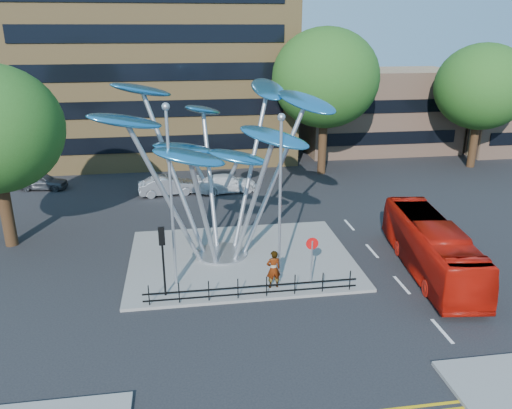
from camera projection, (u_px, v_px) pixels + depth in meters
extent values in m
plane|color=black|center=(281.00, 318.00, 21.82)|extent=(120.00, 120.00, 0.00)
cube|color=slate|center=(241.00, 258.00, 27.24)|extent=(12.00, 9.00, 0.15)
cube|color=tan|center=(378.00, 110.00, 50.67)|extent=(15.00, 8.00, 8.00)
cylinder|color=black|center=(323.00, 141.00, 42.47)|extent=(0.70, 0.70, 5.72)
ellipsoid|color=#1D4313|center=(325.00, 78.00, 40.72)|extent=(8.80, 8.80, 8.10)
cylinder|color=black|center=(5.00, 206.00, 28.34)|extent=(0.70, 0.70, 4.84)
cylinder|color=black|center=(474.00, 139.00, 44.56)|extent=(0.70, 0.70, 5.06)
ellipsoid|color=#1D4313|center=(482.00, 87.00, 43.01)|extent=(8.00, 8.00, 7.36)
cylinder|color=#9EA0A5|center=(222.00, 254.00, 27.52)|extent=(2.80, 2.80, 0.12)
cylinder|color=#9EA0A5|center=(198.00, 192.00, 25.50)|extent=(0.24, 0.24, 7.80)
ellipsoid|color=teal|center=(125.00, 121.00, 22.80)|extent=(3.92, 2.95, 1.39)
cylinder|color=#9EA0A5|center=(215.00, 207.00, 25.47)|extent=(0.24, 0.24, 6.40)
ellipsoid|color=teal|center=(189.00, 157.00, 22.18)|extent=(3.47, 1.78, 1.31)
cylinder|color=#9EA0A5|center=(233.00, 199.00, 25.70)|extent=(0.24, 0.24, 7.00)
ellipsoid|color=teal|center=(274.00, 137.00, 23.29)|extent=(3.81, 3.11, 1.36)
cylinder|color=#9EA0A5|center=(243.00, 183.00, 26.33)|extent=(0.24, 0.24, 8.20)
ellipsoid|color=teal|center=(306.00, 102.00, 25.80)|extent=(3.52, 4.06, 1.44)
cylinder|color=#9EA0A5|center=(233.00, 175.00, 27.04)|extent=(0.24, 0.24, 8.60)
ellipsoid|color=teal|center=(268.00, 89.00, 27.77)|extent=(2.21, 3.79, 1.39)
cylinder|color=#9EA0A5|center=(215.00, 185.00, 27.20)|extent=(0.24, 0.24, 7.40)
ellipsoid|color=teal|center=(203.00, 110.00, 28.32)|extent=(3.02, 3.71, 1.34)
cylinder|color=#9EA0A5|center=(201.00, 177.00, 26.29)|extent=(0.24, 0.24, 8.80)
ellipsoid|color=teal|center=(142.00, 90.00, 25.72)|extent=(3.88, 3.60, 1.42)
ellipsoid|color=teal|center=(184.00, 149.00, 25.45)|extent=(3.40, 1.96, 1.13)
ellipsoid|color=teal|center=(238.00, 157.00, 25.41)|extent=(3.39, 2.16, 1.11)
cylinder|color=#9EA0A5|center=(171.00, 202.00, 22.96)|extent=(0.14, 0.14, 8.50)
sphere|color=#9EA0A5|center=(166.00, 107.00, 21.49)|extent=(0.36, 0.36, 0.36)
cylinder|color=#9EA0A5|center=(280.00, 205.00, 23.29)|extent=(0.14, 0.14, 8.00)
sphere|color=#9EA0A5|center=(281.00, 117.00, 21.90)|extent=(0.36, 0.36, 0.36)
cylinder|color=black|center=(164.00, 264.00, 22.85)|extent=(0.10, 0.10, 3.20)
cube|color=black|center=(162.00, 236.00, 22.38)|extent=(0.28, 0.18, 0.85)
sphere|color=#FF0C0C|center=(161.00, 230.00, 22.29)|extent=(0.18, 0.18, 0.18)
cylinder|color=#9EA0A5|center=(312.00, 263.00, 23.99)|extent=(0.08, 0.08, 2.30)
cylinder|color=red|center=(312.00, 244.00, 23.68)|extent=(0.60, 0.04, 0.60)
cube|color=white|center=(312.00, 243.00, 23.70)|extent=(0.42, 0.03, 0.10)
cylinder|color=black|center=(149.00, 295.00, 22.38)|extent=(0.05, 0.05, 1.00)
cylinder|color=black|center=(179.00, 293.00, 22.57)|extent=(0.05, 0.05, 1.00)
cylinder|color=black|center=(209.00, 291.00, 22.76)|extent=(0.05, 0.05, 1.00)
cylinder|color=black|center=(238.00, 289.00, 22.95)|extent=(0.05, 0.05, 1.00)
cylinder|color=black|center=(267.00, 286.00, 23.14)|extent=(0.05, 0.05, 1.00)
cylinder|color=black|center=(295.00, 284.00, 23.33)|extent=(0.05, 0.05, 1.00)
cylinder|color=black|center=(323.00, 282.00, 23.52)|extent=(0.05, 0.05, 1.00)
cylinder|color=black|center=(350.00, 280.00, 23.71)|extent=(0.05, 0.05, 1.00)
cube|color=black|center=(252.00, 287.00, 23.03)|extent=(10.00, 0.06, 0.06)
cube|color=black|center=(252.00, 293.00, 23.14)|extent=(10.00, 0.06, 0.06)
imported|color=#B71308|center=(431.00, 247.00, 25.58)|extent=(3.48, 10.01, 2.73)
imported|color=gray|center=(273.00, 269.00, 23.79)|extent=(0.75, 0.54, 1.92)
imported|color=#42444A|center=(42.00, 181.00, 38.88)|extent=(3.92, 2.08, 1.27)
imported|color=#A0A2A7|center=(168.00, 186.00, 37.62)|extent=(4.51, 2.10, 1.43)
imported|color=silver|center=(227.00, 183.00, 38.26)|extent=(4.88, 2.52, 1.35)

